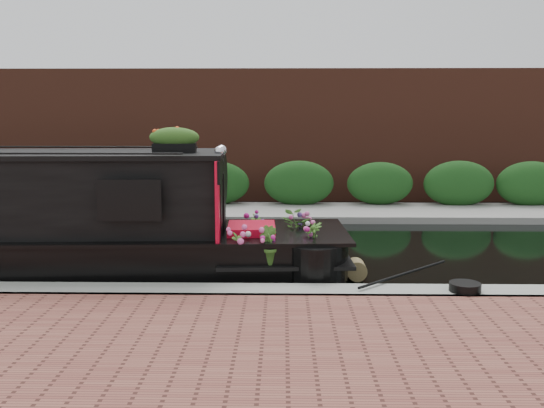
{
  "coord_description": "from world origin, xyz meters",
  "views": [
    {
      "loc": [
        1.89,
        -11.67,
        2.8
      ],
      "look_at": [
        1.69,
        -0.6,
        1.06
      ],
      "focal_mm": 40.0,
      "sensor_mm": 36.0,
      "label": 1
    }
  ],
  "objects": [
    {
      "name": "rope_fender",
      "position": [
        3.11,
        -1.89,
        0.17
      ],
      "size": [
        0.33,
        0.36,
        0.33
      ],
      "primitive_type": "cylinder",
      "rotation": [
        1.57,
        0.0,
        0.0
      ],
      "color": "olive",
      "rests_on": "ground"
    },
    {
      "name": "far_hedge",
      "position": [
        0.0,
        5.1,
        0.0
      ],
      "size": [
        40.0,
        1.1,
        2.8
      ],
      "primitive_type": "cube",
      "color": "#194316",
      "rests_on": "ground"
    },
    {
      "name": "far_brick_wall",
      "position": [
        0.0,
        7.2,
        0.0
      ],
      "size": [
        40.0,
        1.0,
        8.0
      ],
      "primitive_type": "cube",
      "color": "#5A2C1E",
      "rests_on": "ground"
    },
    {
      "name": "coiled_mooring_rope",
      "position": [
        4.47,
        -3.35,
        0.31
      ],
      "size": [
        0.44,
        0.44,
        0.12
      ],
      "primitive_type": "cylinder",
      "color": "black",
      "rests_on": "near_bank_coping"
    },
    {
      "name": "far_bank_path",
      "position": [
        0.0,
        4.2,
        0.0
      ],
      "size": [
        40.0,
        2.4,
        0.34
      ],
      "primitive_type": "cube",
      "color": "gray",
      "rests_on": "ground"
    },
    {
      "name": "ground",
      "position": [
        0.0,
        0.0,
        0.0
      ],
      "size": [
        80.0,
        80.0,
        0.0
      ],
      "primitive_type": "plane",
      "color": "black",
      "rests_on": "ground"
    },
    {
      "name": "near_bank_coping",
      "position": [
        0.0,
        -3.3,
        0.0
      ],
      "size": [
        40.0,
        0.6,
        0.5
      ],
      "primitive_type": "cube",
      "color": "gray",
      "rests_on": "ground"
    }
  ]
}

